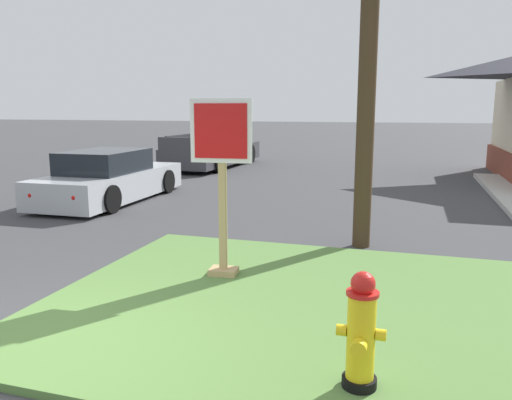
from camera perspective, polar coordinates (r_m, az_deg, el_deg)
name	(u,v)px	position (r m, az deg, el deg)	size (l,w,h in m)	color
ground_plane	(31,358)	(5.24, -24.14, -15.99)	(160.00, 160.00, 0.00)	#3D3D3F
grass_corner_patch	(309,306)	(5.84, 5.98, -11.86)	(5.92, 4.78, 0.08)	#567F3D
fire_hydrant	(361,333)	(4.11, 11.80, -14.57)	(0.38, 0.34, 0.94)	black
stop_sign	(222,189)	(6.45, -3.85, 1.28)	(0.80, 0.31, 2.28)	tan
manhole_cover	(185,267)	(7.32, -8.01, -7.53)	(0.70, 0.70, 0.02)	black
parked_sedan_silver	(109,179)	(12.82, -16.25, 2.31)	(1.93, 4.55, 1.25)	#ADB2B7
pickup_truck_charcoal	(215,151)	(19.70, -4.71, 5.58)	(2.15, 5.59, 1.48)	#38383D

